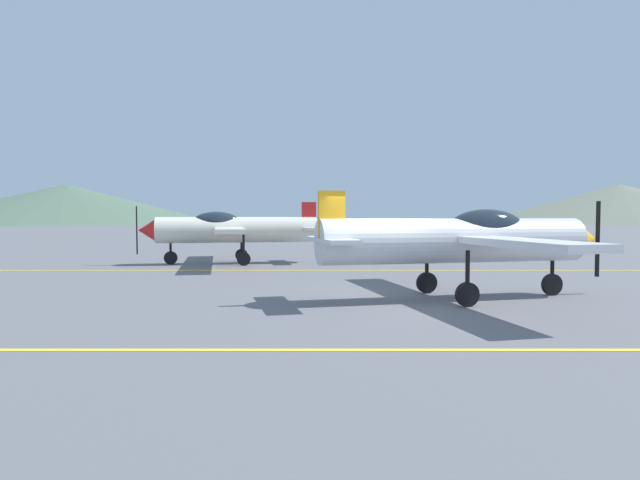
% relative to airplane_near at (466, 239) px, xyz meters
% --- Properties ---
extents(ground_plane, '(400.00, 400.00, 0.00)m').
position_rel_airplane_near_xyz_m(ground_plane, '(-2.14, -0.50, -1.48)').
color(ground_plane, slate).
extents(apron_line_near, '(80.00, 0.16, 0.01)m').
position_rel_airplane_near_xyz_m(apron_line_near, '(-2.14, -5.13, -1.48)').
color(apron_line_near, yellow).
rests_on(apron_line_near, ground_plane).
extents(apron_line_far, '(80.00, 0.16, 0.01)m').
position_rel_airplane_near_xyz_m(apron_line_far, '(-2.14, 6.79, -1.48)').
color(apron_line_far, yellow).
rests_on(apron_line_far, ground_plane).
extents(airplane_near, '(7.69, 8.75, 2.63)m').
position_rel_airplane_near_xyz_m(airplane_near, '(0.00, 0.00, 0.00)').
color(airplane_near, silver).
rests_on(airplane_near, ground_plane).
extents(airplane_mid, '(7.69, 8.78, 2.63)m').
position_rel_airplane_near_xyz_m(airplane_mid, '(-7.35, 9.75, 0.00)').
color(airplane_mid, silver).
rests_on(airplane_mid, ground_plane).
extents(car_sedan, '(4.38, 2.17, 1.62)m').
position_rel_airplane_near_xyz_m(car_sedan, '(2.60, 16.05, -0.64)').
color(car_sedan, black).
rests_on(car_sedan, ground_plane).
extents(hill_left, '(74.67, 74.67, 9.65)m').
position_rel_airplane_near_xyz_m(hill_left, '(-66.62, 122.14, 3.35)').
color(hill_left, '#4C6651').
rests_on(hill_left, ground_plane).
extents(hill_centerleft, '(68.17, 68.17, 9.49)m').
position_rel_airplane_near_xyz_m(hill_centerleft, '(68.67, 118.30, 3.26)').
color(hill_centerleft, slate).
rests_on(hill_centerleft, ground_plane).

